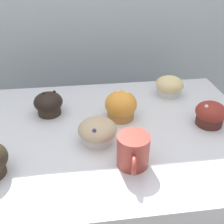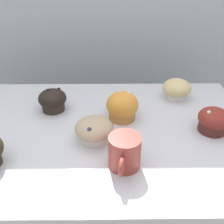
{
  "view_description": "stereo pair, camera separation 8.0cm",
  "coord_description": "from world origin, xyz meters",
  "views": [
    {
      "loc": [
        -0.04,
        -0.65,
        1.37
      ],
      "look_at": [
        0.05,
        0.03,
        0.95
      ],
      "focal_mm": 42.0,
      "sensor_mm": 36.0,
      "label": 1
    },
    {
      "loc": [
        0.04,
        -0.66,
        1.37
      ],
      "look_at": [
        0.05,
        0.03,
        0.95
      ],
      "focal_mm": 42.0,
      "sensor_mm": 36.0,
      "label": 2
    }
  ],
  "objects": [
    {
      "name": "muffin_back_right",
      "position": [
        0.08,
        0.06,
        0.95
      ],
      "size": [
        0.1,
        0.1,
        0.09
      ],
      "color": "#C07C3E",
      "rests_on": "display_counter"
    },
    {
      "name": "muffin_back_center",
      "position": [
        -0.0,
        -0.05,
        0.94
      ],
      "size": [
        0.11,
        0.11,
        0.07
      ],
      "color": "silver",
      "rests_on": "display_counter"
    },
    {
      "name": "muffin_back_left",
      "position": [
        -0.15,
        0.11,
        0.94
      ],
      "size": [
        0.09,
        0.09,
        0.08
      ],
      "color": "#34281E",
      "rests_on": "display_counter"
    },
    {
      "name": "muffin_front_center",
      "position": [
        0.35,
        -0.01,
        0.94
      ],
      "size": [
        0.09,
        0.09,
        0.08
      ],
      "color": "#522620",
      "rests_on": "display_counter"
    },
    {
      "name": "muffin_front_left",
      "position": [
        0.29,
        0.2,
        0.94
      ],
      "size": [
        0.1,
        0.1,
        0.07
      ],
      "color": "silver",
      "rests_on": "display_counter"
    },
    {
      "name": "display_counter",
      "position": [
        0.0,
        0.0,
        0.45
      ],
      "size": [
        1.0,
        0.64,
        0.91
      ],
      "primitive_type": "cube",
      "color": "silver",
      "rests_on": "ground"
    },
    {
      "name": "coffee_cup",
      "position": [
        0.08,
        -0.16,
        0.95
      ],
      "size": [
        0.08,
        0.12,
        0.09
      ],
      "color": "#99382D",
      "rests_on": "display_counter"
    },
    {
      "name": "wall_back",
      "position": [
        0.0,
        0.6,
        0.9
      ],
      "size": [
        3.2,
        0.1,
        1.8
      ],
      "primitive_type": "cube",
      "color": "#A8B2B7",
      "rests_on": "ground"
    }
  ]
}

